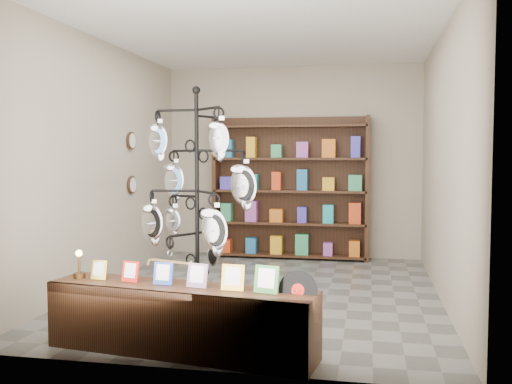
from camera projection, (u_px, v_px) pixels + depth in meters
ground at (263, 292)px, 6.68m from camera, size 5.00×5.00×0.00m
room_envelope at (263, 134)px, 6.56m from camera, size 5.00×5.00×5.00m
display_tree at (197, 191)px, 5.08m from camera, size 1.21×1.21×2.21m
front_shelf at (181, 319)px, 4.60m from camera, size 2.27×0.76×0.79m
back_shelving at (290, 192)px, 8.86m from camera, size 2.42×0.36×2.20m
wall_clocks at (132, 163)px, 7.75m from camera, size 0.03×0.24×0.84m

